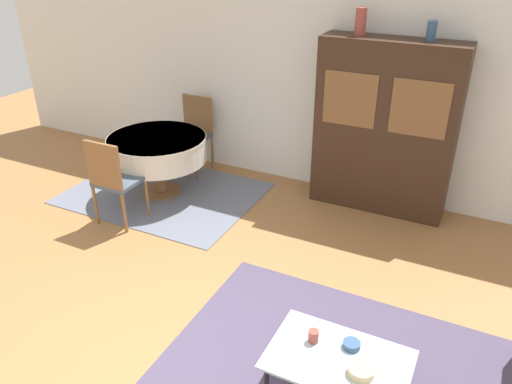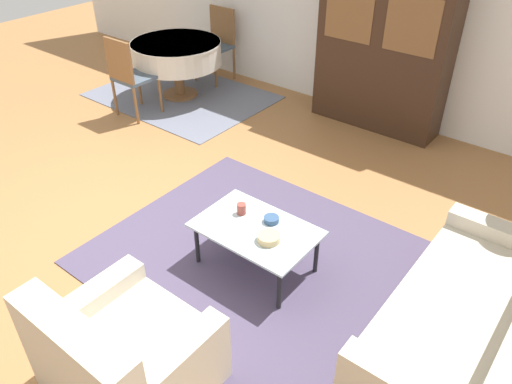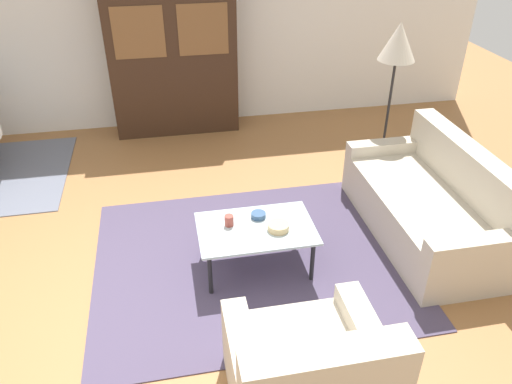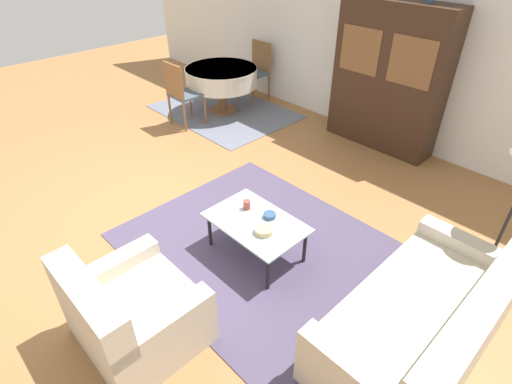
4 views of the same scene
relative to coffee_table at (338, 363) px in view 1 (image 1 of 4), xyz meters
The scene contains 13 objects.
ground_plane 1.42m from the coffee_table, 162.49° to the right, with size 14.00×14.00×0.00m, color #9E6B3D.
wall_back 3.61m from the coffee_table, 112.05° to the left, with size 10.00×0.06×2.70m.
dining_rug 3.61m from the coffee_table, 144.88° to the left, with size 2.32×1.72×0.01m.
coffee_table is the anchor object (origin of this frame).
display_cabinet 3.05m from the coffee_table, 98.88° to the left, with size 1.54×0.43×1.97m.
dining_table 3.63m from the coffee_table, 145.17° to the left, with size 1.19×1.19×0.75m.
dining_chair_near 3.23m from the coffee_table, 157.20° to the left, with size 0.44×0.44×1.01m.
dining_chair_far 4.15m from the coffee_table, 135.83° to the left, with size 0.44×0.44×1.01m.
cup 0.24m from the coffee_table, 160.31° to the left, with size 0.07×0.07×0.09m.
bowl 0.19m from the coffee_table, 20.03° to the right, with size 0.17×0.17×0.06m.
bowl_small 0.16m from the coffee_table, 70.90° to the left, with size 0.12×0.12×0.05m.
vase_tall 3.53m from the coffee_table, 106.01° to the left, with size 0.12×0.12×0.28m.
vase_short 3.41m from the coffee_table, 92.37° to the left, with size 0.10×0.10×0.20m.
Camera 1 is at (1.89, -2.02, 2.94)m, focal length 35.00 mm.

